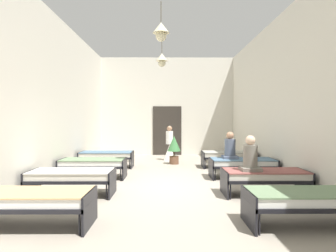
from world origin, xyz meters
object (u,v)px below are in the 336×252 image
at_px(bed_left_row_0, 32,200).
at_px(bed_right_row_3, 228,155).
at_px(bed_right_row_0, 306,199).
at_px(nurse_near_aisle, 170,148).
at_px(patient_seated_secondary, 250,158).
at_px(potted_plant, 174,147).
at_px(bed_left_row_3, 107,155).
at_px(bed_left_row_2, 93,163).
at_px(bed_right_row_2, 242,163).
at_px(bed_right_row_1, 265,176).
at_px(patient_seated_primary, 230,149).
at_px(bed_left_row_1, 72,176).

distance_m(bed_left_row_0, bed_right_row_3, 7.21).
bearing_deg(bed_right_row_0, nurse_near_aisle, 105.91).
xyz_separation_m(bed_left_row_0, bed_right_row_3, (4.42, 5.70, 0.00)).
bearing_deg(patient_seated_secondary, nurse_near_aisle, 107.58).
bearing_deg(potted_plant, bed_left_row_3, -162.47).
bearing_deg(bed_left_row_2, bed_right_row_0, -40.68).
height_order(bed_right_row_2, bed_left_row_3, same).
height_order(bed_right_row_1, patient_seated_primary, patient_seated_primary).
distance_m(bed_left_row_0, potted_plant, 6.94).
height_order(patient_seated_primary, potted_plant, patient_seated_primary).
xyz_separation_m(bed_right_row_0, bed_right_row_3, (0.00, 5.70, 0.00)).
distance_m(bed_left_row_1, bed_left_row_3, 3.80).
height_order(bed_left_row_3, patient_seated_secondary, patient_seated_secondary).
bearing_deg(bed_left_row_3, potted_plant, 17.53).
xyz_separation_m(bed_left_row_1, potted_plant, (2.47, 4.58, 0.23)).
height_order(bed_left_row_1, bed_left_row_3, same).
bearing_deg(bed_right_row_2, bed_left_row_2, 180.00).
bearing_deg(bed_right_row_1, patient_seated_secondary, -171.99).
relative_size(bed_right_row_1, bed_right_row_2, 1.00).
relative_size(bed_right_row_0, patient_seated_secondary, 2.38).
bearing_deg(bed_left_row_3, bed_left_row_1, -90.00).
relative_size(bed_right_row_0, bed_right_row_2, 1.00).
relative_size(bed_left_row_2, bed_left_row_3, 1.00).
relative_size(bed_left_row_1, bed_right_row_3, 1.00).
relative_size(bed_left_row_2, patient_seated_primary, 2.38).
bearing_deg(potted_plant, patient_seated_primary, -58.30).
relative_size(patient_seated_primary, potted_plant, 0.73).
bearing_deg(bed_right_row_2, nurse_near_aisle, 120.23).
relative_size(bed_left_row_2, bed_right_row_3, 1.00).
xyz_separation_m(bed_right_row_0, patient_seated_secondary, (-0.35, 1.85, 0.43)).
relative_size(bed_left_row_0, bed_left_row_2, 1.00).
height_order(bed_left_row_0, patient_seated_secondary, patient_seated_secondary).
bearing_deg(patient_seated_primary, bed_left_row_1, -154.04).
distance_m(bed_right_row_3, patient_seated_primary, 1.90).
bearing_deg(bed_right_row_2, bed_right_row_0, -90.00).
bearing_deg(bed_right_row_3, nurse_near_aisle, 140.67).
xyz_separation_m(bed_left_row_0, potted_plant, (2.47, 6.48, 0.23)).
xyz_separation_m(bed_right_row_1, bed_left_row_2, (-4.42, 1.90, 0.00)).
xyz_separation_m(bed_left_row_3, bed_right_row_3, (4.42, 0.00, 0.00)).
xyz_separation_m(bed_right_row_1, nurse_near_aisle, (-2.12, 5.54, 0.09)).
relative_size(patient_seated_secondary, potted_plant, 0.73).
height_order(bed_left_row_3, nurse_near_aisle, nurse_near_aisle).
bearing_deg(patient_seated_primary, bed_right_row_1, -79.99).
xyz_separation_m(bed_right_row_1, bed_right_row_3, (0.00, 3.80, 0.00)).
bearing_deg(nurse_near_aisle, bed_right_row_2, 79.16).
height_order(bed_left_row_3, bed_right_row_3, same).
bearing_deg(nurse_near_aisle, bed_left_row_3, -4.05).
bearing_deg(bed_left_row_2, bed_right_row_3, 23.25).
bearing_deg(potted_plant, bed_right_row_3, -21.75).
distance_m(bed_right_row_0, bed_left_row_2, 5.83).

